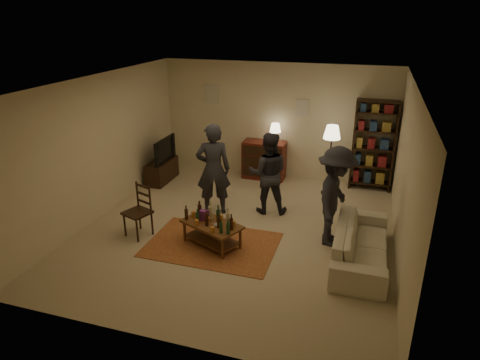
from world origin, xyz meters
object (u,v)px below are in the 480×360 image
at_px(tv_stand, 162,165).
at_px(person_by_sofa, 335,197).
at_px(coffee_table, 212,225).
at_px(sofa, 361,244).
at_px(dresser, 264,159).
at_px(person_left, 213,169).
at_px(floor_lamp, 332,137).
at_px(dining_chair, 140,209).
at_px(bookshelf, 373,145).
at_px(person_right, 268,173).

distance_m(tv_stand, person_by_sofa, 4.53).
height_order(coffee_table, sofa, coffee_table).
bearing_deg(dresser, person_by_sofa, -54.70).
xyz_separation_m(tv_stand, person_left, (1.77, -1.23, 0.53)).
relative_size(floor_lamp, sofa, 0.74).
xyz_separation_m(coffee_table, person_left, (-0.42, 1.22, 0.53)).
bearing_deg(coffee_table, dining_chair, -179.34).
relative_size(coffee_table, tv_stand, 1.10).
bearing_deg(dresser, bookshelf, 1.57).
bearing_deg(dresser, person_left, -102.75).
xyz_separation_m(coffee_table, sofa, (2.46, 0.25, -0.08)).
xyz_separation_m(person_left, person_right, (1.01, 0.36, -0.10)).
bearing_deg(person_by_sofa, person_left, 83.89).
bearing_deg(sofa, coffee_table, 95.78).
height_order(person_left, person_by_sofa, person_left).
relative_size(floor_lamp, person_by_sofa, 0.89).
bearing_deg(floor_lamp, dresser, 161.79).
xyz_separation_m(bookshelf, person_left, (-2.92, -2.21, -0.12)).
height_order(floor_lamp, sofa, floor_lamp).
height_order(dining_chair, tv_stand, tv_stand).
height_order(dining_chair, bookshelf, bookshelf).
distance_m(tv_stand, dresser, 2.43).
bearing_deg(coffee_table, tv_stand, 131.74).
bearing_deg(dining_chair, person_by_sofa, 32.50).
relative_size(dresser, person_by_sofa, 0.78).
distance_m(dining_chair, sofa, 3.83).
xyz_separation_m(floor_lamp, sofa, (0.81, -2.59, -1.00)).
xyz_separation_m(tv_stand, person_right, (2.77, -0.87, 0.43)).
relative_size(bookshelf, floor_lamp, 1.31).
distance_m(person_left, person_by_sofa, 2.44).
xyz_separation_m(bookshelf, person_by_sofa, (-0.55, -2.74, -0.16)).
distance_m(dining_chair, bookshelf, 5.20).
distance_m(dining_chair, person_left, 1.61).
distance_m(floor_lamp, person_left, 2.65).
bearing_deg(person_right, bookshelf, -148.34).
height_order(tv_stand, floor_lamp, floor_lamp).
bearing_deg(floor_lamp, sofa, -72.57).
height_order(dresser, person_left, person_left).
xyz_separation_m(dresser, person_by_sofa, (1.89, -2.67, 0.39)).
xyz_separation_m(dresser, bookshelf, (2.44, 0.07, 0.56)).
distance_m(floor_lamp, person_by_sofa, 2.22).
distance_m(dining_chair, tv_stand, 2.60).
xyz_separation_m(tv_stand, person_by_sofa, (4.14, -1.76, 0.49)).
xyz_separation_m(dresser, person_left, (-0.48, -2.14, 0.44)).
height_order(sofa, person_left, person_left).
relative_size(dresser, bookshelf, 0.67).
bearing_deg(sofa, dining_chair, 93.97).
relative_size(tv_stand, sofa, 0.51).
distance_m(bookshelf, floor_lamp, 1.07).
bearing_deg(sofa, person_right, 54.60).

